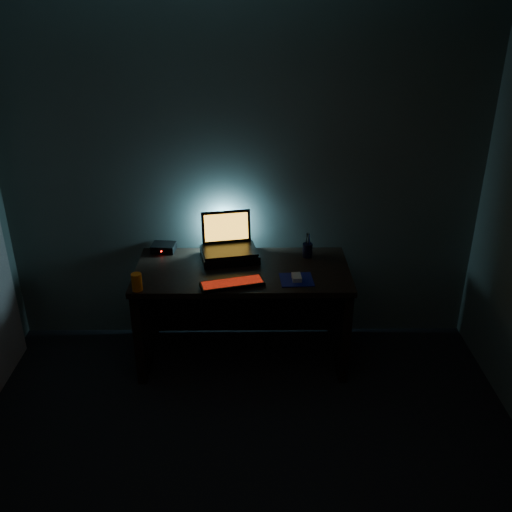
{
  "coord_description": "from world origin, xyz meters",
  "views": [
    {
      "loc": [
        0.06,
        -1.94,
        2.56
      ],
      "look_at": [
        0.1,
        1.57,
        0.87
      ],
      "focal_mm": 40.0,
      "sensor_mm": 36.0,
      "label": 1
    }
  ],
  "objects_px": {
    "juice_glass": "(137,282)",
    "router": "(164,247)",
    "laptop": "(228,241)",
    "pen_cup": "(307,250)",
    "keyboard": "(232,284)",
    "mouse": "(297,277)"
  },
  "relations": [
    {
      "from": "keyboard",
      "to": "router",
      "type": "xyz_separation_m",
      "value": [
        -0.53,
        0.54,
        0.02
      ]
    },
    {
      "from": "juice_glass",
      "to": "router",
      "type": "height_order",
      "value": "juice_glass"
    },
    {
      "from": "laptop",
      "to": "pen_cup",
      "type": "distance_m",
      "value": 0.58
    },
    {
      "from": "keyboard",
      "to": "juice_glass",
      "type": "distance_m",
      "value": 0.62
    },
    {
      "from": "laptop",
      "to": "juice_glass",
      "type": "xyz_separation_m",
      "value": [
        -0.58,
        -0.51,
        -0.06
      ]
    },
    {
      "from": "keyboard",
      "to": "router",
      "type": "height_order",
      "value": "router"
    },
    {
      "from": "keyboard",
      "to": "pen_cup",
      "type": "bearing_deg",
      "value": 24.04
    },
    {
      "from": "keyboard",
      "to": "mouse",
      "type": "distance_m",
      "value": 0.44
    },
    {
      "from": "mouse",
      "to": "router",
      "type": "xyz_separation_m",
      "value": [
        -0.96,
        0.47,
        0.01
      ]
    },
    {
      "from": "keyboard",
      "to": "router",
      "type": "distance_m",
      "value": 0.76
    },
    {
      "from": "laptop",
      "to": "keyboard",
      "type": "bearing_deg",
      "value": -95.75
    },
    {
      "from": "laptop",
      "to": "juice_glass",
      "type": "relative_size",
      "value": 3.57
    },
    {
      "from": "mouse",
      "to": "laptop",
      "type": "bearing_deg",
      "value": 137.68
    },
    {
      "from": "juice_glass",
      "to": "laptop",
      "type": "bearing_deg",
      "value": 41.72
    },
    {
      "from": "keyboard",
      "to": "juice_glass",
      "type": "bearing_deg",
      "value": 170.33
    },
    {
      "from": "keyboard",
      "to": "pen_cup",
      "type": "distance_m",
      "value": 0.69
    },
    {
      "from": "pen_cup",
      "to": "laptop",
      "type": "bearing_deg",
      "value": 178.04
    },
    {
      "from": "laptop",
      "to": "pen_cup",
      "type": "height_order",
      "value": "laptop"
    },
    {
      "from": "laptop",
      "to": "mouse",
      "type": "xyz_separation_m",
      "value": [
        0.47,
        -0.38,
        -0.1
      ]
    },
    {
      "from": "laptop",
      "to": "keyboard",
      "type": "xyz_separation_m",
      "value": [
        0.04,
        -0.46,
        -0.11
      ]
    },
    {
      "from": "mouse",
      "to": "pen_cup",
      "type": "xyz_separation_m",
      "value": [
        0.11,
        0.36,
        0.03
      ]
    },
    {
      "from": "laptop",
      "to": "pen_cup",
      "type": "xyz_separation_m",
      "value": [
        0.58,
        -0.02,
        -0.07
      ]
    }
  ]
}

